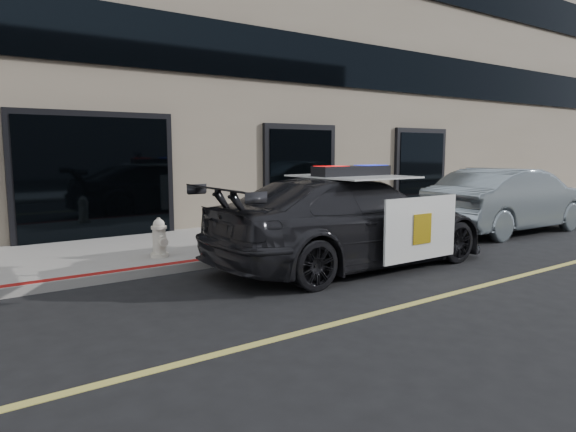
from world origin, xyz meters
TOP-DOWN VIEW (x-y plane):
  - ground at (0.00, 0.00)m, footprint 120.00×120.00m
  - sidewalk_n at (0.00, 5.25)m, footprint 60.00×3.50m
  - building_n at (0.00, 10.50)m, footprint 60.00×7.00m
  - police_car at (2.10, 2.22)m, footprint 2.55×5.50m
  - silver_sedan at (7.90, 2.68)m, footprint 2.04×4.98m
  - fire_hydrant at (-0.68, 4.21)m, footprint 0.32×0.44m

SIDE VIEW (x-z plane):
  - ground at x=0.00m, z-range 0.00..0.00m
  - sidewalk_n at x=0.00m, z-range 0.00..0.15m
  - fire_hydrant at x=-0.68m, z-range 0.13..0.84m
  - silver_sedan at x=7.90m, z-range 0.00..1.60m
  - police_car at x=2.10m, z-range -0.09..1.70m
  - building_n at x=0.00m, z-range 0.00..12.00m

